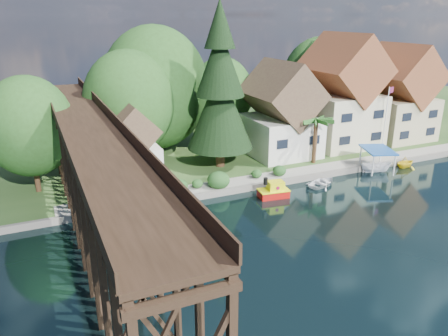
{
  "coord_description": "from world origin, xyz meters",
  "views": [
    {
      "loc": [
        -19.6,
        -27.18,
        16.32
      ],
      "look_at": [
        -4.76,
        6.0,
        3.53
      ],
      "focal_mm": 35.0,
      "sensor_mm": 36.0,
      "label": 1
    }
  ],
  "objects": [
    {
      "name": "bg_trees",
      "position": [
        1.0,
        21.25,
        7.29
      ],
      "size": [
        49.9,
        13.3,
        10.57
      ],
      "color": "#382314",
      "rests_on": "bank"
    },
    {
      "name": "ground",
      "position": [
        0.0,
        0.0,
        0.0
      ],
      "size": [
        140.0,
        140.0,
        0.0
      ],
      "primitive_type": "plane",
      "color": "black",
      "rests_on": "ground"
    },
    {
      "name": "house_center",
      "position": [
        16.0,
        16.5,
        6.42
      ],
      "size": [
        8.65,
        9.18,
        13.89
      ],
      "color": "beige",
      "rests_on": "bank"
    },
    {
      "name": "boat_white_a",
      "position": [
        6.31,
        6.29,
        0.37
      ],
      "size": [
        4.15,
        3.53,
        0.73
      ],
      "primitive_type": "imported",
      "rotation": [
        0.0,
        0.0,
        1.9
      ],
      "color": "white",
      "rests_on": "ground"
    },
    {
      "name": "house_right",
      "position": [
        25.0,
        16.0,
        5.78
      ],
      "size": [
        8.15,
        8.64,
        12.45
      ],
      "color": "tan",
      "rests_on": "bank"
    },
    {
      "name": "bank",
      "position": [
        0.0,
        34.0,
        0.25
      ],
      "size": [
        140.0,
        52.0,
        0.5
      ],
      "primitive_type": "cube",
      "color": "#294A1D",
      "rests_on": "ground"
    },
    {
      "name": "trestle_bridge",
      "position": [
        -16.0,
        5.17,
        5.35
      ],
      "size": [
        4.12,
        44.18,
        9.3
      ],
      "color": "black",
      "rests_on": "ground"
    },
    {
      "name": "conifer",
      "position": [
        -1.33,
        14.69,
        8.89
      ],
      "size": [
        7.08,
        7.08,
        17.42
      ],
      "color": "#382314",
      "rests_on": "bank"
    },
    {
      "name": "promenade",
      "position": [
        6.0,
        9.3,
        0.53
      ],
      "size": [
        50.0,
        2.6,
        0.06
      ],
      "primitive_type": "cube",
      "color": "gray",
      "rests_on": "bank"
    },
    {
      "name": "shrubs",
      "position": [
        -4.6,
        9.26,
        1.23
      ],
      "size": [
        15.76,
        2.47,
        1.7
      ],
      "color": "#19461A",
      "rests_on": "bank"
    },
    {
      "name": "boat_canopy",
      "position": [
        13.94,
        7.08,
        1.14
      ],
      "size": [
        4.1,
        4.86,
        2.66
      ],
      "color": "white",
      "rests_on": "ground"
    },
    {
      "name": "tugboat",
      "position": [
        0.25,
        5.66,
        0.62
      ],
      "size": [
        3.05,
        1.92,
        2.09
      ],
      "color": "#B9100C",
      "rests_on": "ground"
    },
    {
      "name": "palm_tree",
      "position": [
        8.77,
        11.41,
        5.23
      ],
      "size": [
        4.36,
        4.36,
        5.42
      ],
      "color": "#382314",
      "rests_on": "bank"
    },
    {
      "name": "shed",
      "position": [
        -11.0,
        14.5,
        3.83
      ],
      "size": [
        5.09,
        5.4,
        7.85
      ],
      "color": "silver",
      "rests_on": "bank"
    },
    {
      "name": "house_left",
      "position": [
        7.0,
        16.0,
        5.14
      ],
      "size": [
        7.64,
        8.64,
        11.02
      ],
      "color": "silver",
      "rests_on": "bank"
    },
    {
      "name": "seawall",
      "position": [
        4.0,
        8.0,
        0.31
      ],
      "size": [
        60.0,
        0.4,
        0.62
      ],
      "primitive_type": "cube",
      "color": "slate",
      "rests_on": "ground"
    },
    {
      "name": "flagpole",
      "position": [
        19.12,
        11.71,
        5.33
      ],
      "size": [
        1.16,
        0.51,
        7.88
      ],
      "color": "white",
      "rests_on": "bank"
    },
    {
      "name": "boat_yellow",
      "position": [
        18.11,
        6.97,
        0.71
      ],
      "size": [
        2.89,
        2.56,
        1.42
      ],
      "primitive_type": "imported",
      "rotation": [
        0.0,
        0.0,
        1.66
      ],
      "color": "yellow",
      "rests_on": "ground"
    }
  ]
}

